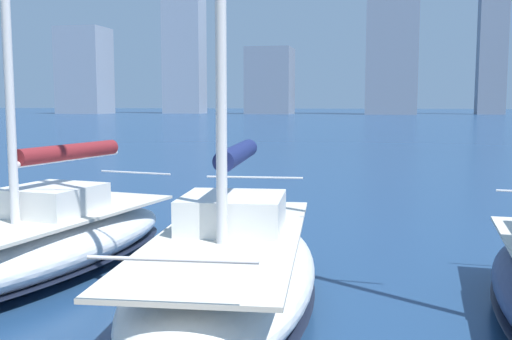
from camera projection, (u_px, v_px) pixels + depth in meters
city_skyline at (337, 45)px, 159.07m from camera, size 176.50×22.46×53.56m
sailboat_navy at (229, 266)px, 9.28m from camera, size 3.34×7.45×12.24m
sailboat_maroon at (40, 239)px, 11.35m from camera, size 3.70×7.83×12.87m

